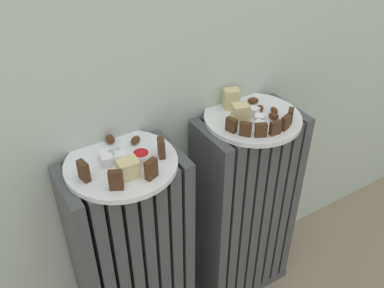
# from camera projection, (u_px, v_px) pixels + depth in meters

# --- Properties ---
(radiator_left) EXTENTS (0.28, 0.16, 0.62)m
(radiator_left) POSITION_uv_depth(u_px,v_px,m) (133.00, 262.00, 1.09)
(radiator_left) COLOR #47474C
(radiator_left) RESTS_ON ground_plane
(radiator_right) EXTENTS (0.28, 0.16, 0.62)m
(radiator_right) POSITION_uv_depth(u_px,v_px,m) (244.00, 211.00, 1.24)
(radiator_right) COLOR #47474C
(radiator_right) RESTS_ON ground_plane
(plate_left) EXTENTS (0.24, 0.24, 0.01)m
(plate_left) POSITION_uv_depth(u_px,v_px,m) (121.00, 164.00, 0.91)
(plate_left) COLOR white
(plate_left) RESTS_ON radiator_left
(plate_right) EXTENTS (0.24, 0.24, 0.01)m
(plate_right) POSITION_uv_depth(u_px,v_px,m) (253.00, 118.00, 1.06)
(plate_right) COLOR white
(plate_right) RESTS_ON radiator_right
(dark_cake_slice_left_0) EXTENTS (0.02, 0.03, 0.04)m
(dark_cake_slice_left_0) POSITION_uv_depth(u_px,v_px,m) (84.00, 171.00, 0.84)
(dark_cake_slice_left_0) COLOR #472B19
(dark_cake_slice_left_0) RESTS_ON plate_left
(dark_cake_slice_left_1) EXTENTS (0.03, 0.02, 0.04)m
(dark_cake_slice_left_1) POSITION_uv_depth(u_px,v_px,m) (116.00, 180.00, 0.82)
(dark_cake_slice_left_1) COLOR #472B19
(dark_cake_slice_left_1) RESTS_ON plate_left
(dark_cake_slice_left_2) EXTENTS (0.03, 0.02, 0.04)m
(dark_cake_slice_left_2) POSITION_uv_depth(u_px,v_px,m) (151.00, 169.00, 0.85)
(dark_cake_slice_left_2) COLOR #472B19
(dark_cake_slice_left_2) RESTS_ON plate_left
(dark_cake_slice_left_3) EXTENTS (0.02, 0.03, 0.04)m
(dark_cake_slice_left_3) POSITION_uv_depth(u_px,v_px,m) (161.00, 148.00, 0.90)
(dark_cake_slice_left_3) COLOR #472B19
(dark_cake_slice_left_3) RESTS_ON plate_left
(marble_cake_slice_left_0) EXTENTS (0.04, 0.04, 0.04)m
(marble_cake_slice_left_0) POSITION_uv_depth(u_px,v_px,m) (128.00, 168.00, 0.85)
(marble_cake_slice_left_0) COLOR beige
(marble_cake_slice_left_0) RESTS_ON plate_left
(turkish_delight_left_0) EXTENTS (0.03, 0.03, 0.02)m
(turkish_delight_left_0) POSITION_uv_depth(u_px,v_px,m) (104.00, 155.00, 0.90)
(turkish_delight_left_0) COLOR white
(turkish_delight_left_0) RESTS_ON plate_left
(turkish_delight_left_1) EXTENTS (0.03, 0.03, 0.02)m
(turkish_delight_left_1) POSITION_uv_depth(u_px,v_px,m) (121.00, 157.00, 0.89)
(turkish_delight_left_1) COLOR white
(turkish_delight_left_1) RESTS_ON plate_left
(turkish_delight_left_2) EXTENTS (0.03, 0.03, 0.02)m
(turkish_delight_left_2) POSITION_uv_depth(u_px,v_px,m) (107.00, 161.00, 0.88)
(turkish_delight_left_2) COLOR white
(turkish_delight_left_2) RESTS_ON plate_left
(medjool_date_left_0) EXTENTS (0.02, 0.03, 0.02)m
(medjool_date_left_0) POSITION_uv_depth(u_px,v_px,m) (110.00, 139.00, 0.95)
(medjool_date_left_0) COLOR #4C2814
(medjool_date_left_0) RESTS_ON plate_left
(medjool_date_left_1) EXTENTS (0.03, 0.03, 0.02)m
(medjool_date_left_1) POSITION_uv_depth(u_px,v_px,m) (135.00, 140.00, 0.95)
(medjool_date_left_1) COLOR #4C2814
(medjool_date_left_1) RESTS_ON plate_left
(jam_bowl_left) EXTENTS (0.04, 0.04, 0.03)m
(jam_bowl_left) POSITION_uv_depth(u_px,v_px,m) (141.00, 157.00, 0.89)
(jam_bowl_left) COLOR white
(jam_bowl_left) RESTS_ON plate_left
(dark_cake_slice_right_0) EXTENTS (0.02, 0.03, 0.03)m
(dark_cake_slice_right_0) POSITION_uv_depth(u_px,v_px,m) (231.00, 125.00, 0.99)
(dark_cake_slice_right_0) COLOR #472B19
(dark_cake_slice_right_0) RESTS_ON plate_right
(dark_cake_slice_right_1) EXTENTS (0.03, 0.03, 0.03)m
(dark_cake_slice_right_1) POSITION_uv_depth(u_px,v_px,m) (245.00, 129.00, 0.97)
(dark_cake_slice_right_1) COLOR #472B19
(dark_cake_slice_right_1) RESTS_ON plate_right
(dark_cake_slice_right_2) EXTENTS (0.03, 0.02, 0.03)m
(dark_cake_slice_right_2) POSITION_uv_depth(u_px,v_px,m) (261.00, 130.00, 0.97)
(dark_cake_slice_right_2) COLOR #472B19
(dark_cake_slice_right_2) RESTS_ON plate_right
(dark_cake_slice_right_3) EXTENTS (0.03, 0.01, 0.03)m
(dark_cake_slice_right_3) POSITION_uv_depth(u_px,v_px,m) (275.00, 128.00, 0.98)
(dark_cake_slice_right_3) COLOR #472B19
(dark_cake_slice_right_3) RESTS_ON plate_right
(dark_cake_slice_right_4) EXTENTS (0.03, 0.02, 0.03)m
(dark_cake_slice_right_4) POSITION_uv_depth(u_px,v_px,m) (286.00, 123.00, 0.99)
(dark_cake_slice_right_4) COLOR #472B19
(dark_cake_slice_right_4) RESTS_ON plate_right
(dark_cake_slice_right_5) EXTENTS (0.03, 0.03, 0.03)m
(dark_cake_slice_right_5) POSITION_uv_depth(u_px,v_px,m) (290.00, 116.00, 1.02)
(dark_cake_slice_right_5) COLOR #472B19
(dark_cake_slice_right_5) RESTS_ON plate_right
(marble_cake_slice_right_0) EXTENTS (0.05, 0.04, 0.05)m
(marble_cake_slice_right_0) POSITION_uv_depth(u_px,v_px,m) (231.00, 99.00, 1.07)
(marble_cake_slice_right_0) COLOR beige
(marble_cake_slice_right_0) RESTS_ON plate_right
(marble_cake_slice_right_1) EXTENTS (0.05, 0.04, 0.05)m
(marble_cake_slice_right_1) POSITION_uv_depth(u_px,v_px,m) (240.00, 113.00, 1.02)
(marble_cake_slice_right_1) COLOR beige
(marble_cake_slice_right_1) RESTS_ON plate_right
(turkish_delight_right_0) EXTENTS (0.03, 0.03, 0.02)m
(turkish_delight_right_0) POSITION_uv_depth(u_px,v_px,m) (254.00, 112.00, 1.05)
(turkish_delight_right_0) COLOR white
(turkish_delight_right_0) RESTS_ON plate_right
(turkish_delight_right_1) EXTENTS (0.03, 0.03, 0.02)m
(turkish_delight_right_1) POSITION_uv_depth(u_px,v_px,m) (259.00, 125.00, 1.00)
(turkish_delight_right_1) COLOR white
(turkish_delight_right_1) RESTS_ON plate_right
(turkish_delight_right_2) EXTENTS (0.03, 0.03, 0.02)m
(turkish_delight_right_2) POSITION_uv_depth(u_px,v_px,m) (260.00, 119.00, 1.02)
(turkish_delight_right_2) COLOR white
(turkish_delight_right_2) RESTS_ON plate_right
(medjool_date_right_0) EXTENTS (0.03, 0.03, 0.02)m
(medjool_date_right_0) POSITION_uv_depth(u_px,v_px,m) (253.00, 101.00, 1.10)
(medjool_date_right_0) COLOR #4C2814
(medjool_date_right_0) RESTS_ON plate_right
(medjool_date_right_1) EXTENTS (0.02, 0.03, 0.01)m
(medjool_date_right_1) POSITION_uv_depth(u_px,v_px,m) (274.00, 110.00, 1.06)
(medjool_date_right_1) COLOR #4C2814
(medjool_date_right_1) RESTS_ON plate_right
(medjool_date_right_2) EXTENTS (0.03, 0.03, 0.02)m
(medjool_date_right_2) POSITION_uv_depth(u_px,v_px,m) (260.00, 109.00, 1.06)
(medjool_date_right_2) COLOR #4C2814
(medjool_date_right_2) RESTS_ON plate_right
(medjool_date_right_3) EXTENTS (0.03, 0.03, 0.02)m
(medjool_date_right_3) POSITION_uv_depth(u_px,v_px,m) (274.00, 116.00, 1.03)
(medjool_date_right_3) COLOR #4C2814
(medjool_date_right_3) RESTS_ON plate_right
(fork) EXTENTS (0.02, 0.10, 0.00)m
(fork) POSITION_uv_depth(u_px,v_px,m) (122.00, 158.00, 0.91)
(fork) COLOR #B7B7BC
(fork) RESTS_ON plate_left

